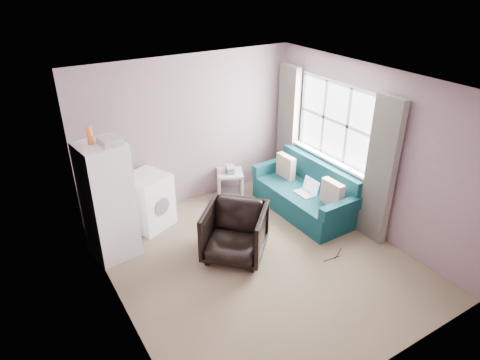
# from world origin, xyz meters

# --- Properties ---
(room) EXTENTS (3.84, 4.24, 2.54)m
(room) POSITION_xyz_m (0.02, 0.01, 1.25)
(room) COLOR #7D6952
(room) RESTS_ON ground
(armchair) EXTENTS (1.12, 1.12, 0.84)m
(armchair) POSITION_xyz_m (-0.22, 0.29, 0.42)
(armchair) COLOR black
(armchair) RESTS_ON ground
(fridge) EXTENTS (0.66, 0.65, 1.92)m
(fridge) POSITION_xyz_m (-1.65, 1.26, 0.86)
(fridge) COLOR white
(fridge) RESTS_ON ground
(washing_machine) EXTENTS (0.80, 0.80, 0.86)m
(washing_machine) POSITION_xyz_m (-0.96, 1.69, 0.45)
(washing_machine) COLOR white
(washing_machine) RESTS_ON ground
(side_table) EXTENTS (0.58, 0.58, 0.60)m
(side_table) POSITION_xyz_m (0.58, 1.81, 0.28)
(side_table) COLOR #AAA7A6
(side_table) RESTS_ON ground
(sofa) EXTENTS (0.87, 1.87, 0.83)m
(sofa) POSITION_xyz_m (1.43, 0.73, 0.30)
(sofa) COLOR #11464E
(sofa) RESTS_ON ground
(window_dressing) EXTENTS (0.17, 2.62, 2.18)m
(window_dressing) POSITION_xyz_m (1.78, 0.70, 1.11)
(window_dressing) COLOR white
(window_dressing) RESTS_ON ground
(floor_cables) EXTENTS (0.41, 0.14, 0.01)m
(floor_cables) POSITION_xyz_m (0.98, -0.48, 0.01)
(floor_cables) COLOR black
(floor_cables) RESTS_ON ground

